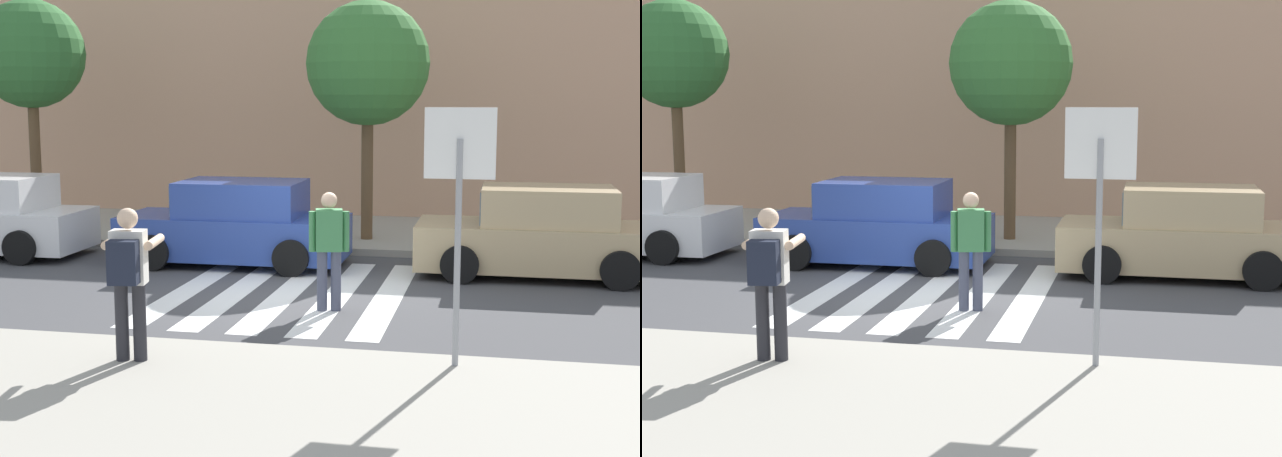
{
  "view_description": "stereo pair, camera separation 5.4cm",
  "coord_description": "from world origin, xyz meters",
  "views": [
    {
      "loc": [
        3.32,
        -13.18,
        3.09
      ],
      "look_at": [
        0.6,
        -0.2,
        1.1
      ],
      "focal_mm": 50.0,
      "sensor_mm": 36.0,
      "label": 1
    },
    {
      "loc": [
        3.38,
        -13.17,
        3.09
      ],
      "look_at": [
        0.6,
        -0.2,
        1.1
      ],
      "focal_mm": 50.0,
      "sensor_mm": 36.0,
      "label": 2
    }
  ],
  "objects": [
    {
      "name": "ground_plane",
      "position": [
        0.0,
        0.0,
        0.0
      ],
      "size": [
        120.0,
        120.0,
        0.0
      ],
      "primitive_type": "plane",
      "color": "#424244"
    },
    {
      "name": "parked_car_blue",
      "position": [
        -1.48,
        2.3,
        0.73
      ],
      "size": [
        4.1,
        1.92,
        1.55
      ],
      "color": "#284293",
      "rests_on": "ground"
    },
    {
      "name": "crosswalk_stripe_4",
      "position": [
        1.6,
        0.2,
        0.0
      ],
      "size": [
        0.44,
        5.2,
        0.01
      ],
      "primitive_type": "cube",
      "color": "silver",
      "rests_on": "ground"
    },
    {
      "name": "parked_car_tan",
      "position": [
        3.93,
        2.3,
        0.73
      ],
      "size": [
        4.1,
        1.92,
        1.55
      ],
      "color": "tan",
      "rests_on": "ground"
    },
    {
      "name": "crosswalk_stripe_2",
      "position": [
        0.0,
        0.2,
        0.0
      ],
      "size": [
        0.44,
        5.2,
        0.01
      ],
      "primitive_type": "cube",
      "color": "silver",
      "rests_on": "ground"
    },
    {
      "name": "pedestrian_crossing",
      "position": [
        0.87,
        -0.84,
        0.97
      ],
      "size": [
        0.57,
        0.32,
        1.72
      ],
      "color": "#474C60",
      "rests_on": "ground"
    },
    {
      "name": "crosswalk_stripe_0",
      "position": [
        -1.6,
        0.2,
        0.0
      ],
      "size": [
        0.44,
        5.2,
        0.01
      ],
      "primitive_type": "cube",
      "color": "silver",
      "rests_on": "ground"
    },
    {
      "name": "sidewalk_near",
      "position": [
        0.0,
        -6.2,
        0.07
      ],
      "size": [
        60.0,
        6.0,
        0.14
      ],
      "primitive_type": "cube",
      "color": "#9E998C",
      "rests_on": "ground"
    },
    {
      "name": "sidewalk_far",
      "position": [
        0.0,
        6.0,
        0.07
      ],
      "size": [
        60.0,
        4.8,
        0.14
      ],
      "primitive_type": "cube",
      "color": "#9E998C",
      "rests_on": "ground"
    },
    {
      "name": "stop_sign",
      "position": [
        2.83,
        -3.58,
        2.2
      ],
      "size": [
        0.76,
        0.08,
        2.82
      ],
      "color": "gray",
      "rests_on": "sidewalk_near"
    },
    {
      "name": "street_tree_center",
      "position": [
        0.53,
        4.86,
        3.7
      ],
      "size": [
        2.51,
        2.51,
        4.84
      ],
      "color": "brown",
      "rests_on": "sidewalk_far"
    },
    {
      "name": "building_facade_far",
      "position": [
        0.0,
        10.4,
        3.35
      ],
      "size": [
        56.0,
        4.0,
        6.7
      ],
      "primitive_type": "cube",
      "color": "tan",
      "rests_on": "ground"
    },
    {
      "name": "photographer_with_backpack",
      "position": [
        -0.73,
        -4.17,
        1.17
      ],
      "size": [
        0.66,
        0.9,
        1.72
      ],
      "color": "#232328",
      "rests_on": "sidewalk_near"
    },
    {
      "name": "crosswalk_stripe_3",
      "position": [
        0.8,
        0.2,
        0.0
      ],
      "size": [
        0.44,
        5.2,
        0.01
      ],
      "primitive_type": "cube",
      "color": "silver",
      "rests_on": "ground"
    },
    {
      "name": "street_tree_west",
      "position": [
        -7.01,
        5.02,
        3.96
      ],
      "size": [
        2.38,
        2.38,
        5.04
      ],
      "color": "brown",
      "rests_on": "sidewalk_far"
    },
    {
      "name": "crosswalk_stripe_1",
      "position": [
        -0.8,
        0.2,
        0.0
      ],
      "size": [
        0.44,
        5.2,
        0.01
      ],
      "primitive_type": "cube",
      "color": "silver",
      "rests_on": "ground"
    }
  ]
}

